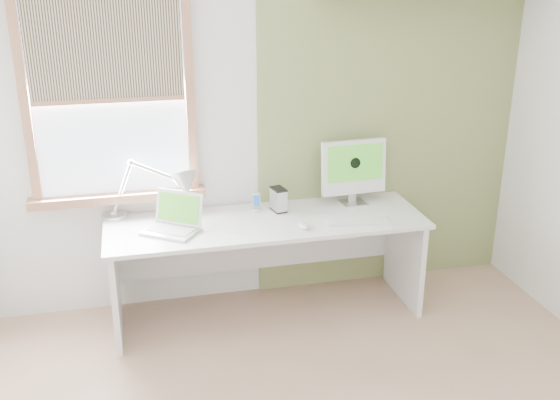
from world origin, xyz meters
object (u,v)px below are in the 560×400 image
object	(u,v)px
imac	(354,168)
desk_lamp	(172,188)
desk	(265,242)
external_drive	(279,200)
laptop	(174,221)

from	to	relation	value
imac	desk_lamp	bearing A→B (deg)	179.77
desk	external_drive	distance (m)	0.32
desk_lamp	laptop	world-z (taller)	desk_lamp
external_drive	desk	bearing A→B (deg)	-142.01
desk	desk_lamp	world-z (taller)	desk_lamp
external_drive	imac	size ratio (longest dim) A/B	0.35
imac	laptop	bearing A→B (deg)	-171.13
laptop	imac	size ratio (longest dim) A/B	0.91
desk	laptop	size ratio (longest dim) A/B	4.97
desk_lamp	laptop	xyz separation A→B (m)	(-0.01, -0.21, -0.16)
laptop	desk_lamp	bearing A→B (deg)	87.96
laptop	desk	bearing A→B (deg)	7.11
desk_lamp	laptop	bearing A→B (deg)	-92.04
desk_lamp	desk	bearing A→B (deg)	-12.02
laptop	external_drive	distance (m)	0.77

